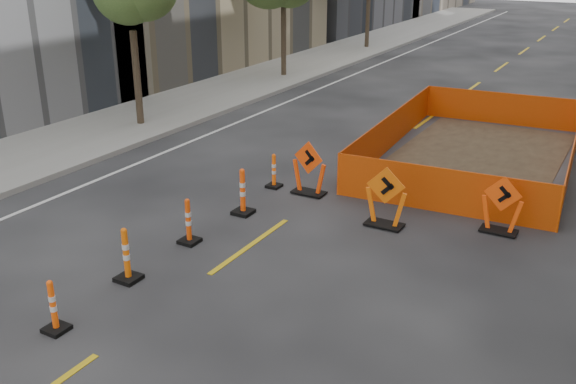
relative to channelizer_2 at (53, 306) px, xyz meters
The scene contains 11 objects.
ground_plane 1.22m from the channelizer_2, 16.66° to the left, with size 140.00×140.00×0.00m, color black.
sidewalk_left 14.66m from the channelizer_2, 122.75° to the left, with size 4.00×90.00×0.15m, color gray.
channelizer_2 is the anchor object (origin of this frame).
channelizer_3 1.89m from the channelizer_2, 94.41° to the left, with size 0.43×0.43×1.10m, color #DE5909, non-canonical shape.
channelizer_4 3.78m from the channelizer_2, 92.20° to the left, with size 0.40×0.40×1.02m, color #DA4109, non-canonical shape.
channelizer_5 5.66m from the channelizer_2, 90.05° to the left, with size 0.45×0.45×1.14m, color #F5460A, non-canonical shape.
channelizer_6 7.56m from the channelizer_2, 92.07° to the left, with size 0.36×0.36×0.92m, color #FF590A, non-canonical shape.
chevron_sign_left 7.62m from the channelizer_2, 84.35° to the left, with size 0.94×0.57×1.41m, color #F0400A, non-canonical shape.
chevron_sign_center 7.38m from the channelizer_2, 64.44° to the left, with size 0.95×0.57×1.43m, color #E75C09, non-canonical shape.
chevron_sign_right 9.39m from the channelizer_2, 53.95° to the left, with size 0.89×0.53×1.33m, color #FF480A, non-canonical shape.
safety_fence 13.07m from the channelizer_2, 73.31° to the left, with size 5.24×8.92×1.12m, color orange, non-canonical shape.
Camera 1 is at (6.77, -6.34, 6.05)m, focal length 40.00 mm.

